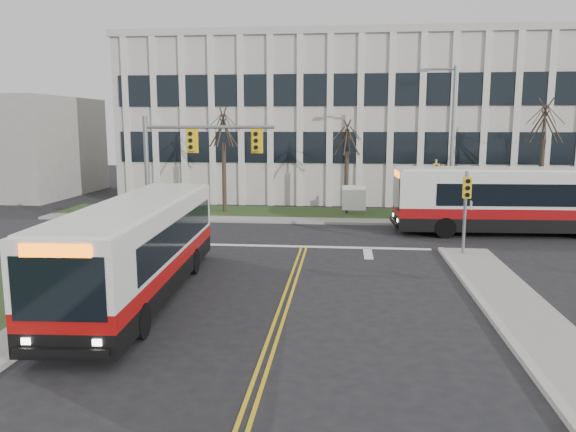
# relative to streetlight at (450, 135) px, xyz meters

# --- Properties ---
(ground) EXTENTS (120.00, 120.00, 0.00)m
(ground) POSITION_rel_streetlight_xyz_m (-8.03, -16.20, -5.19)
(ground) COLOR black
(ground) RESTS_ON ground
(sidewalk_west) EXTENTS (1.20, 26.00, 0.14)m
(sidewalk_west) POSITION_rel_streetlight_xyz_m (-15.03, -21.20, -5.12)
(sidewalk_west) COLOR #9E9B93
(sidewalk_west) RESTS_ON ground
(sidewalk_cross) EXTENTS (44.00, 1.60, 0.14)m
(sidewalk_cross) POSITION_rel_streetlight_xyz_m (-3.03, -1.00, -5.12)
(sidewalk_cross) COLOR #9E9B93
(sidewalk_cross) RESTS_ON ground
(building_lawn) EXTENTS (44.00, 5.00, 0.12)m
(building_lawn) POSITION_rel_streetlight_xyz_m (-3.03, 1.80, -5.13)
(building_lawn) COLOR #2F461E
(building_lawn) RESTS_ON ground
(office_building) EXTENTS (40.00, 16.00, 12.00)m
(office_building) POSITION_rel_streetlight_xyz_m (-3.03, 13.80, 0.81)
(office_building) COLOR #B8B2AA
(office_building) RESTS_ON ground
(building_annex) EXTENTS (12.00, 12.00, 8.00)m
(building_annex) POSITION_rel_streetlight_xyz_m (-34.03, 9.80, -1.19)
(building_annex) COLOR #9E9B93
(building_annex) RESTS_ON ground
(mast_arm_signal) EXTENTS (6.11, 0.38, 6.20)m
(mast_arm_signal) POSITION_rel_streetlight_xyz_m (-13.65, -9.04, -0.94)
(mast_arm_signal) COLOR slate
(mast_arm_signal) RESTS_ON ground
(signal_pole_near) EXTENTS (0.34, 0.39, 3.80)m
(signal_pole_near) POSITION_rel_streetlight_xyz_m (-0.83, -9.30, -2.69)
(signal_pole_near) COLOR slate
(signal_pole_near) RESTS_ON ground
(signal_pole_far) EXTENTS (0.34, 0.39, 3.80)m
(signal_pole_far) POSITION_rel_streetlight_xyz_m (-0.83, -0.80, -2.69)
(signal_pole_far) COLOR slate
(signal_pole_far) RESTS_ON ground
(streetlight) EXTENTS (2.15, 0.25, 9.20)m
(streetlight) POSITION_rel_streetlight_xyz_m (0.00, 0.00, 0.00)
(streetlight) COLOR slate
(streetlight) RESTS_ON ground
(directory_sign) EXTENTS (1.50, 0.12, 2.00)m
(directory_sign) POSITION_rel_streetlight_xyz_m (-5.53, 1.30, -4.02)
(directory_sign) COLOR slate
(directory_sign) RESTS_ON ground
(tree_left) EXTENTS (1.80, 1.80, 7.70)m
(tree_left) POSITION_rel_streetlight_xyz_m (-14.03, 1.80, 0.32)
(tree_left) COLOR #42352B
(tree_left) RESTS_ON ground
(tree_mid) EXTENTS (1.80, 1.80, 6.82)m
(tree_mid) POSITION_rel_streetlight_xyz_m (-6.03, 2.00, -0.31)
(tree_mid) COLOR #42352B
(tree_mid) RESTS_ON ground
(tree_right) EXTENTS (1.80, 1.80, 8.25)m
(tree_right) POSITION_rel_streetlight_xyz_m (5.97, 1.80, 0.71)
(tree_right) COLOR #42352B
(tree_right) RESTS_ON ground
(bus_main) EXTENTS (3.27, 12.16, 3.21)m
(bus_main) POSITION_rel_streetlight_xyz_m (-13.03, -16.41, -3.59)
(bus_main) COLOR silver
(bus_main) RESTS_ON ground
(bus_cross) EXTENTS (13.10, 3.33, 3.47)m
(bus_cross) POSITION_rel_streetlight_xyz_m (3.14, -3.71, -3.46)
(bus_cross) COLOR silver
(bus_cross) RESTS_ON ground
(newspaper_box_blue) EXTENTS (0.60, 0.56, 0.95)m
(newspaper_box_blue) POSITION_rel_streetlight_xyz_m (-15.65, -17.66, -4.72)
(newspaper_box_blue) COLOR navy
(newspaper_box_blue) RESTS_ON ground
(newspaper_box_red) EXTENTS (0.55, 0.51, 0.95)m
(newspaper_box_red) POSITION_rel_streetlight_xyz_m (-17.42, -14.34, -4.72)
(newspaper_box_red) COLOR maroon
(newspaper_box_red) RESTS_ON ground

